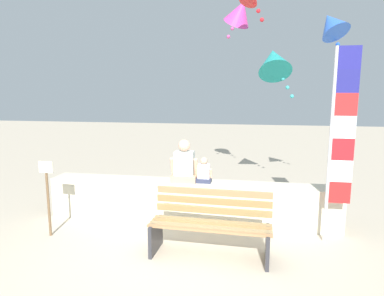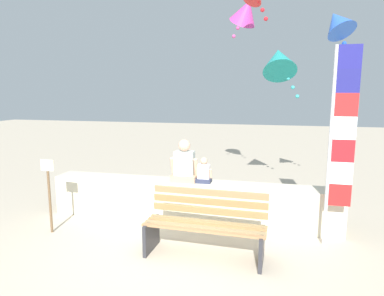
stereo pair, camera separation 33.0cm
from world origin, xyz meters
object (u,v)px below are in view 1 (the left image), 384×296
Objects in this scene: person_adult at (184,165)px; sign_post at (48,192)px; person_child at (204,172)px; kite_magenta at (240,12)px; kite_teal at (274,61)px; park_bench at (211,225)px; flag_banner at (339,135)px; kite_blue at (332,24)px.

sign_post is at bearing -152.37° from person_adult.
person_adult is 0.61× the size of sign_post.
person_child is 3.86m from kite_magenta.
kite_teal reaches higher than sign_post.
park_bench is 4.96m from kite_magenta.
park_bench is 2.61m from sign_post.
park_bench is 1.42× the size of kite_teal.
flag_banner is 3.00× the size of kite_magenta.
person_child is at bearing -149.65° from kite_blue.
flag_banner is 2.66× the size of kite_blue.
person_child is (-0.27, 1.19, 0.47)m from park_bench.
flag_banner is (2.05, -0.48, 0.75)m from person_child.
kite_blue is 5.82m from sign_post.
person_child reaches higher than park_bench.
kite_teal reaches higher than person_adult.
kite_magenta is at bearing 141.11° from kite_teal.
flag_banner is 2.59m from kite_blue.
kite_blue is at bearing 30.35° from person_child.
person_child is at bearing 24.02° from sign_post.
kite_blue is at bearing 51.88° from park_bench.
kite_magenta is 1.46m from kite_teal.
kite_magenta is 0.80× the size of sign_post.
park_bench is 0.59× the size of flag_banner.
kite_magenta reaches higher than person_adult.
kite_teal is (1.56, 1.63, 1.90)m from person_adult.
kite_blue is at bearing 84.61° from flag_banner.
person_adult is 0.77× the size of kite_magenta.
sign_post is at bearing -172.73° from flag_banner.
person_adult is at bearing -179.94° from person_child.
kite_blue is at bearing -28.08° from kite_magenta.
sign_post is at bearing 176.67° from park_bench.
person_child is 0.37× the size of kite_teal.
kite_blue is (0.17, 1.77, 1.88)m from flag_banner.
kite_magenta is (0.82, 2.23, 3.00)m from person_adult.
kite_teal reaches higher than park_bench.
sign_post reaches higher than person_child.
flag_banner reaches higher than person_adult.
park_bench is 1.76× the size of kite_magenta.
park_bench is 1.41× the size of sign_post.
sign_post is (-4.37, -0.56, -0.92)m from flag_banner.
sign_post is at bearing -142.94° from kite_teal.
sign_post is (-3.53, -2.67, -2.18)m from kite_teal.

